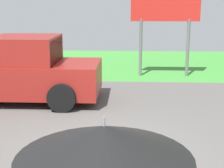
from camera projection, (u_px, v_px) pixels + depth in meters
The scene contains 3 objects.
ground_plane at pixel (114, 108), 9.72m from camera, with size 40.00×22.00×0.20m.
pickup_truck at pixel (11, 71), 10.12m from camera, with size 5.20×2.28×1.88m.
roadside_billboard at pixel (165, 9), 13.09m from camera, with size 2.60×0.12×3.50m.
Camera 1 is at (0.41, -6.35, 2.85)m, focal length 56.17 mm.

